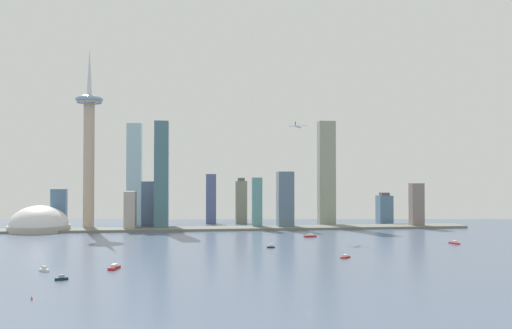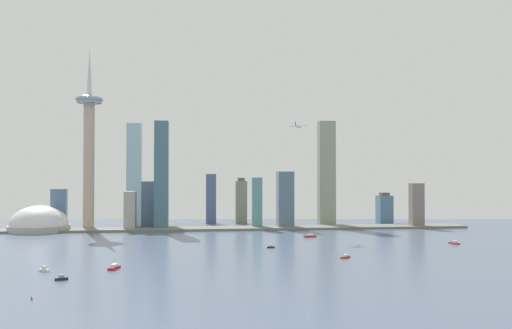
{
  "view_description": "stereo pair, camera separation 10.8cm",
  "coord_description": "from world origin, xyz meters",
  "px_view_note": "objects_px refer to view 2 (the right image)",
  "views": [
    {
      "loc": [
        -69.52,
        -313.76,
        84.02
      ],
      "look_at": [
        22.82,
        476.98,
        100.66
      ],
      "focal_mm": 36.63,
      "sensor_mm": 36.0,
      "label": 1
    },
    {
      "loc": [
        -69.41,
        -313.78,
        84.02
      ],
      "look_at": [
        22.82,
        476.98,
        100.66
      ],
      "focal_mm": 36.63,
      "sensor_mm": 36.0,
      "label": 2
    }
  ],
  "objects_px": {
    "skyscraper_12": "(417,205)",
    "boat_1": "(454,243)",
    "skyscraper_7": "(285,200)",
    "skyscraper_4": "(384,209)",
    "boat_7": "(44,270)",
    "channel_buoy_0": "(32,298)",
    "skyscraper_1": "(134,174)",
    "airplane": "(298,127)",
    "boat_2": "(114,267)",
    "stadium_dome": "(39,226)",
    "skyscraper_11": "(257,203)",
    "skyscraper_5": "(162,175)",
    "skyscraper_8": "(326,173)",
    "skyscraper_3": "(59,209)",
    "skyscraper_9": "(149,205)",
    "skyscraper_10": "(159,183)",
    "boat_5": "(345,257)",
    "skyscraper_6": "(211,199)",
    "boat_4": "(61,278)",
    "boat_6": "(310,236)",
    "skyscraper_0": "(241,202)",
    "skyscraper_2": "(130,211)",
    "boat_3": "(271,246)",
    "observation_tower": "(89,138)"
  },
  "relations": [
    {
      "from": "skyscraper_12",
      "to": "boat_7",
      "type": "xyz_separation_m",
      "value": [
        -486.2,
        -331.63,
        -33.92
      ]
    },
    {
      "from": "skyscraper_2",
      "to": "boat_5",
      "type": "xyz_separation_m",
      "value": [
        251.08,
        -300.13,
        -28.51
      ]
    },
    {
      "from": "skyscraper_5",
      "to": "skyscraper_8",
      "type": "relative_size",
      "value": 0.96
    },
    {
      "from": "airplane",
      "to": "skyscraper_3",
      "type": "bearing_deg",
      "value": 103.9
    },
    {
      "from": "boat_7",
      "to": "skyscraper_8",
      "type": "bearing_deg",
      "value": -101.59
    },
    {
      "from": "boat_2",
      "to": "stadium_dome",
      "type": "bearing_deg",
      "value": 39.08
    },
    {
      "from": "skyscraper_0",
      "to": "skyscraper_5",
      "type": "distance_m",
      "value": 164.35
    },
    {
      "from": "boat_7",
      "to": "skyscraper_0",
      "type": "bearing_deg",
      "value": -84.75
    },
    {
      "from": "skyscraper_3",
      "to": "boat_6",
      "type": "relative_size",
      "value": 3.55
    },
    {
      "from": "skyscraper_7",
      "to": "skyscraper_11",
      "type": "xyz_separation_m",
      "value": [
        -44.27,
        5.49,
        -4.71
      ]
    },
    {
      "from": "stadium_dome",
      "to": "skyscraper_11",
      "type": "distance_m",
      "value": 331.44
    },
    {
      "from": "skyscraper_5",
      "to": "boat_1",
      "type": "distance_m",
      "value": 434.29
    },
    {
      "from": "skyscraper_3",
      "to": "boat_7",
      "type": "height_order",
      "value": "skyscraper_3"
    },
    {
      "from": "boat_5",
      "to": "boat_6",
      "type": "distance_m",
      "value": 180.15
    },
    {
      "from": "channel_buoy_0",
      "to": "skyscraper_7",
      "type": "bearing_deg",
      "value": 60.75
    },
    {
      "from": "skyscraper_7",
      "to": "skyscraper_11",
      "type": "distance_m",
      "value": 44.86
    },
    {
      "from": "skyscraper_4",
      "to": "boat_1",
      "type": "distance_m",
      "value": 270.05
    },
    {
      "from": "skyscraper_5",
      "to": "boat_4",
      "type": "distance_m",
      "value": 401.46
    },
    {
      "from": "skyscraper_12",
      "to": "boat_1",
      "type": "relative_size",
      "value": 4.59
    },
    {
      "from": "skyscraper_8",
      "to": "skyscraper_9",
      "type": "distance_m",
      "value": 296.76
    },
    {
      "from": "skyscraper_5",
      "to": "boat_5",
      "type": "relative_size",
      "value": 13.65
    },
    {
      "from": "channel_buoy_0",
      "to": "boat_7",
      "type": "bearing_deg",
      "value": 101.35
    },
    {
      "from": "skyscraper_11",
      "to": "skyscraper_12",
      "type": "xyz_separation_m",
      "value": [
        257.49,
        -16.72,
        -4.64
      ]
    },
    {
      "from": "skyscraper_5",
      "to": "boat_7",
      "type": "relative_size",
      "value": 16.78
    },
    {
      "from": "skyscraper_9",
      "to": "skyscraper_10",
      "type": "relative_size",
      "value": 0.5
    },
    {
      "from": "skyscraper_9",
      "to": "skyscraper_8",
      "type": "bearing_deg",
      "value": 0.1
    },
    {
      "from": "observation_tower",
      "to": "skyscraper_6",
      "type": "height_order",
      "value": "observation_tower"
    },
    {
      "from": "skyscraper_7",
      "to": "skyscraper_12",
      "type": "relative_size",
      "value": 1.26
    },
    {
      "from": "skyscraper_4",
      "to": "skyscraper_6",
      "type": "bearing_deg",
      "value": 172.34
    },
    {
      "from": "skyscraper_9",
      "to": "channel_buoy_0",
      "type": "relative_size",
      "value": 25.62
    },
    {
      "from": "boat_7",
      "to": "boat_2",
      "type": "bearing_deg",
      "value": -144.09
    },
    {
      "from": "skyscraper_1",
      "to": "boat_7",
      "type": "relative_size",
      "value": 17.2
    },
    {
      "from": "skyscraper_1",
      "to": "skyscraper_8",
      "type": "height_order",
      "value": "skyscraper_8"
    },
    {
      "from": "skyscraper_11",
      "to": "skyscraper_5",
      "type": "bearing_deg",
      "value": 179.95
    },
    {
      "from": "boat_6",
      "to": "boat_7",
      "type": "bearing_deg",
      "value": -153.51
    },
    {
      "from": "skyscraper_12",
      "to": "boat_1",
      "type": "distance_m",
      "value": 205.02
    },
    {
      "from": "skyscraper_1",
      "to": "skyscraper_7",
      "type": "relative_size",
      "value": 1.92
    },
    {
      "from": "skyscraper_3",
      "to": "skyscraper_6",
      "type": "height_order",
      "value": "skyscraper_6"
    },
    {
      "from": "skyscraper_0",
      "to": "boat_4",
      "type": "distance_m",
      "value": 511.86
    },
    {
      "from": "skyscraper_4",
      "to": "boat_7",
      "type": "relative_size",
      "value": 5.39
    },
    {
      "from": "channel_buoy_0",
      "to": "boat_5",
      "type": "bearing_deg",
      "value": 29.68
    },
    {
      "from": "skyscraper_4",
      "to": "skyscraper_11",
      "type": "relative_size",
      "value": 0.67
    },
    {
      "from": "boat_3",
      "to": "airplane",
      "type": "relative_size",
      "value": 0.44
    },
    {
      "from": "skyscraper_5",
      "to": "boat_2",
      "type": "distance_m",
      "value": 353.91
    },
    {
      "from": "skyscraper_3",
      "to": "airplane",
      "type": "distance_m",
      "value": 393.13
    },
    {
      "from": "skyscraper_4",
      "to": "skyscraper_7",
      "type": "height_order",
      "value": "skyscraper_7"
    },
    {
      "from": "skyscraper_7",
      "to": "airplane",
      "type": "distance_m",
      "value": 135.64
    },
    {
      "from": "boat_1",
      "to": "boat_4",
      "type": "xyz_separation_m",
      "value": [
        -422.36,
        -173.93,
        0.12
      ]
    },
    {
      "from": "skyscraper_12",
      "to": "channel_buoy_0",
      "type": "relative_size",
      "value": 24.6
    },
    {
      "from": "skyscraper_1",
      "to": "skyscraper_0",
      "type": "bearing_deg",
      "value": 0.04
    }
  ]
}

